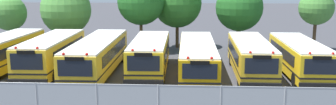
{
  "coord_description": "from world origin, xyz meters",
  "views": [
    {
      "loc": [
        3.07,
        -27.43,
        7.05
      ],
      "look_at": [
        1.43,
        0.0,
        1.6
      ],
      "focal_mm": 40.48,
      "sensor_mm": 36.0,
      "label": 1
    }
  ],
  "objects_px": {
    "school_bus_2": "(98,55)",
    "school_bus_5": "(250,56)",
    "school_bus_3": "(150,54)",
    "tree_2": "(139,2)",
    "tree_4": "(240,8)",
    "tree_3": "(178,3)",
    "tree_0": "(9,13)",
    "school_bus_1": "(52,53)",
    "school_bus_6": "(299,57)",
    "school_bus_0": "(1,53)",
    "school_bus_4": "(197,57)",
    "tree_5": "(318,9)",
    "tree_1": "(68,10)"
  },
  "relations": [
    {
      "from": "school_bus_4",
      "to": "tree_2",
      "type": "xyz_separation_m",
      "value": [
        -5.4,
        8.72,
        3.46
      ]
    },
    {
      "from": "tree_3",
      "to": "tree_4",
      "type": "xyz_separation_m",
      "value": [
        5.9,
        -1.85,
        -0.31
      ]
    },
    {
      "from": "tree_3",
      "to": "tree_5",
      "type": "relative_size",
      "value": 1.18
    },
    {
      "from": "school_bus_2",
      "to": "school_bus_5",
      "type": "height_order",
      "value": "school_bus_2"
    },
    {
      "from": "school_bus_6",
      "to": "school_bus_3",
      "type": "bearing_deg",
      "value": -0.02
    },
    {
      "from": "school_bus_1",
      "to": "school_bus_6",
      "type": "xyz_separation_m",
      "value": [
        18.39,
        0.24,
        -0.09
      ]
    },
    {
      "from": "school_bus_1",
      "to": "tree_0",
      "type": "height_order",
      "value": "tree_0"
    },
    {
      "from": "school_bus_5",
      "to": "school_bus_3",
      "type": "bearing_deg",
      "value": -0.09
    },
    {
      "from": "school_bus_6",
      "to": "tree_4",
      "type": "height_order",
      "value": "tree_4"
    },
    {
      "from": "school_bus_5",
      "to": "tree_0",
      "type": "xyz_separation_m",
      "value": [
        -22.51,
        9.11,
        2.23
      ]
    },
    {
      "from": "tree_4",
      "to": "school_bus_6",
      "type": "bearing_deg",
      "value": -69.04
    },
    {
      "from": "school_bus_2",
      "to": "school_bus_3",
      "type": "distance_m",
      "value": 3.88
    },
    {
      "from": "school_bus_0",
      "to": "tree_0",
      "type": "relative_size",
      "value": 2.02
    },
    {
      "from": "school_bus_4",
      "to": "tree_4",
      "type": "height_order",
      "value": "tree_4"
    },
    {
      "from": "school_bus_3",
      "to": "tree_4",
      "type": "relative_size",
      "value": 1.45
    },
    {
      "from": "tree_0",
      "to": "school_bus_4",
      "type": "bearing_deg",
      "value": -26.69
    },
    {
      "from": "tree_5",
      "to": "school_bus_4",
      "type": "bearing_deg",
      "value": -139.75
    },
    {
      "from": "school_bus_3",
      "to": "tree_0",
      "type": "distance_m",
      "value": 17.69
    },
    {
      "from": "school_bus_4",
      "to": "tree_3",
      "type": "height_order",
      "value": "tree_3"
    },
    {
      "from": "school_bus_1",
      "to": "tree_4",
      "type": "xyz_separation_m",
      "value": [
        15.04,
        9.0,
        2.76
      ]
    },
    {
      "from": "school_bus_2",
      "to": "tree_0",
      "type": "height_order",
      "value": "tree_0"
    },
    {
      "from": "tree_1",
      "to": "tree_3",
      "type": "height_order",
      "value": "tree_3"
    },
    {
      "from": "school_bus_0",
      "to": "school_bus_2",
      "type": "relative_size",
      "value": 0.92
    },
    {
      "from": "school_bus_4",
      "to": "school_bus_0",
      "type": "bearing_deg",
      "value": -0.04
    },
    {
      "from": "school_bus_1",
      "to": "school_bus_3",
      "type": "bearing_deg",
      "value": -179.13
    },
    {
      "from": "tree_3",
      "to": "tree_2",
      "type": "bearing_deg",
      "value": -148.21
    },
    {
      "from": "school_bus_0",
      "to": "school_bus_1",
      "type": "relative_size",
      "value": 1.12
    },
    {
      "from": "school_bus_1",
      "to": "tree_0",
      "type": "bearing_deg",
      "value": -51.45
    },
    {
      "from": "school_bus_2",
      "to": "tree_2",
      "type": "xyz_separation_m",
      "value": [
        1.99,
        8.84,
        3.38
      ]
    },
    {
      "from": "school_bus_0",
      "to": "school_bus_4",
      "type": "relative_size",
      "value": 0.92
    },
    {
      "from": "school_bus_6",
      "to": "tree_1",
      "type": "bearing_deg",
      "value": -23.24
    },
    {
      "from": "school_bus_5",
      "to": "school_bus_6",
      "type": "relative_size",
      "value": 1.02
    },
    {
      "from": "school_bus_1",
      "to": "tree_0",
      "type": "xyz_separation_m",
      "value": [
        -7.68,
        9.25,
        2.17
      ]
    },
    {
      "from": "school_bus_1",
      "to": "school_bus_5",
      "type": "bearing_deg",
      "value": 179.41
    },
    {
      "from": "school_bus_4",
      "to": "tree_0",
      "type": "bearing_deg",
      "value": -27.16
    },
    {
      "from": "tree_4",
      "to": "tree_0",
      "type": "bearing_deg",
      "value": 179.36
    },
    {
      "from": "school_bus_5",
      "to": "tree_4",
      "type": "bearing_deg",
      "value": -90.52
    },
    {
      "from": "tree_0",
      "to": "tree_5",
      "type": "distance_m",
      "value": 30.22
    },
    {
      "from": "school_bus_3",
      "to": "tree_3",
      "type": "xyz_separation_m",
      "value": [
        1.75,
        10.59,
        3.14
      ]
    },
    {
      "from": "tree_0",
      "to": "tree_3",
      "type": "xyz_separation_m",
      "value": [
        16.81,
        1.6,
        0.9
      ]
    },
    {
      "from": "tree_2",
      "to": "tree_4",
      "type": "relative_size",
      "value": 1.08
    },
    {
      "from": "school_bus_2",
      "to": "school_bus_4",
      "type": "bearing_deg",
      "value": -179.5
    },
    {
      "from": "tree_0",
      "to": "school_bus_0",
      "type": "bearing_deg",
      "value": -67.84
    },
    {
      "from": "tree_2",
      "to": "school_bus_1",
      "type": "bearing_deg",
      "value": -122.69
    },
    {
      "from": "tree_1",
      "to": "tree_4",
      "type": "bearing_deg",
      "value": 0.62
    },
    {
      "from": "school_bus_4",
      "to": "tree_0",
      "type": "xyz_separation_m",
      "value": [
        -18.6,
        9.35,
        2.3
      ]
    },
    {
      "from": "school_bus_3",
      "to": "tree_5",
      "type": "height_order",
      "value": "tree_5"
    },
    {
      "from": "school_bus_2",
      "to": "tree_1",
      "type": "bearing_deg",
      "value": -61.19
    },
    {
      "from": "tree_2",
      "to": "tree_3",
      "type": "bearing_deg",
      "value": 31.79
    },
    {
      "from": "tree_2",
      "to": "tree_3",
      "type": "xyz_separation_m",
      "value": [
        3.61,
        2.24,
        -0.26
      ]
    }
  ]
}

